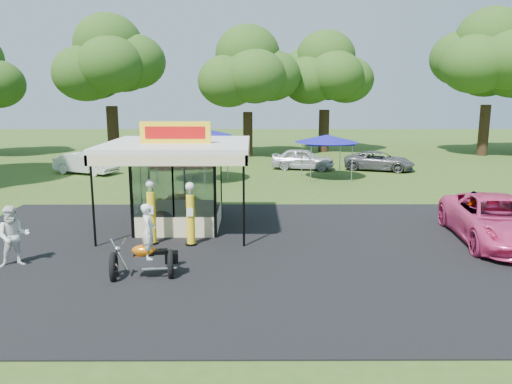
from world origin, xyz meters
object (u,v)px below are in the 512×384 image
gas_pump_left (151,214)px  spectator_west (13,236)px  pink_sedan (497,220)px  bg_car_b (183,158)px  kiosk_car (188,204)px  tent_east (327,139)px  bg_car_a (86,163)px  tent_west (192,131)px  gas_station_kiosk (179,183)px  spectator_east_b (473,213)px  bg_car_c (303,159)px  gas_pump_right (191,216)px  motorcycle (147,248)px  bg_car_d (379,161)px

gas_pump_left → spectator_west: 4.34m
pink_sedan → bg_car_b: (-13.53, 17.75, -0.09)m
kiosk_car → tent_east: 11.97m
kiosk_car → bg_car_a: bearing=36.0°
bg_car_b → tent_west: bearing=-177.9°
gas_station_kiosk → spectator_east_b: (11.06, -0.97, -0.96)m
spectator_west → bg_car_c: 22.40m
spectator_east_b → bg_car_a: 23.95m
tent_west → tent_east: 8.15m
spectator_east_b → bg_car_c: spectator_east_b is taller
gas_pump_right → kiosk_car: gas_pump_right is taller
motorcycle → pink_sedan: (11.61, 3.39, -0.06)m
spectator_west → pink_sedan: bearing=-15.0°
gas_pump_right → kiosk_car: (-0.72, 4.58, -0.60)m
gas_station_kiosk → kiosk_car: bearing=90.0°
motorcycle → spectator_east_b: bearing=13.2°
spectator_east_b → gas_pump_left: bearing=-25.2°
kiosk_car → motorcycle: bearing=178.9°
motorcycle → gas_pump_left: bearing=90.4°
bg_car_a → kiosk_car: bearing=-120.9°
spectator_east_b → bg_car_c: size_ratio=0.38×
pink_sedan → bg_car_a: size_ratio=1.38×
spectator_west → tent_east: tent_east is taller
bg_car_d → bg_car_a: bearing=114.6°
kiosk_car → pink_sedan: pink_sedan is taller
bg_car_a → tent_west: 8.28m
bg_car_b → bg_car_d: bearing=-106.0°
spectator_east_b → bg_car_d: size_ratio=0.35×
spectator_west → spectator_east_b: spectator_west is taller
spectator_west → bg_car_b: (2.32, 20.15, -0.22)m
gas_pump_right → bg_car_d: (10.76, 17.19, -0.43)m
bg_car_a → motorcycle: bearing=-133.9°
gas_station_kiosk → tent_east: size_ratio=1.39×
gas_pump_left → bg_car_b: gas_pump_left is taller
pink_sedan → bg_car_d: (0.02, 16.87, -0.18)m
spectator_east_b → gas_pump_right: bearing=-23.6°
pink_sedan → spectator_east_b: size_ratio=3.60×
bg_car_b → spectator_west: bearing=161.1°
motorcycle → bg_car_b: 21.23m
pink_sedan → spectator_west: 16.03m
bg_car_b → bg_car_c: size_ratio=1.18×
bg_car_d → pink_sedan: bearing=-159.6°
spectator_west → bg_car_a: bearing=78.2°
pink_sedan → tent_west: tent_west is taller
kiosk_car → spectator_east_b: spectator_east_b is taller
gas_station_kiosk → bg_car_c: 16.52m
gas_pump_left → spectator_west: gas_pump_left is taller
gas_station_kiosk → bg_car_d: 18.78m
gas_pump_left → gas_pump_right: gas_pump_left is taller
bg_car_a → spectator_west: bearing=-145.0°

